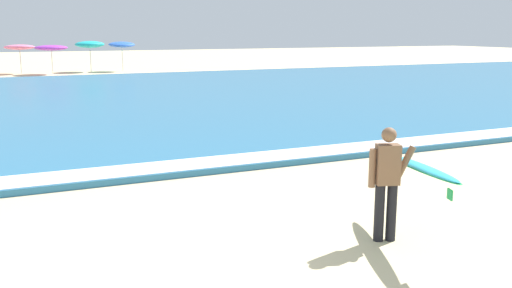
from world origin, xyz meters
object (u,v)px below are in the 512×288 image
beach_umbrella_6 (51,48)px  beach_umbrella_5 (19,47)px  beach_umbrella_7 (90,44)px  beach_umbrella_8 (122,45)px  surfer_with_board (402,174)px

beach_umbrella_6 → beach_umbrella_5: bearing=144.4°
beach_umbrella_6 → beach_umbrella_7: size_ratio=0.99×
beach_umbrella_8 → surfer_with_board: bearing=-94.6°
beach_umbrella_8 → beach_umbrella_6: bearing=-169.6°
surfer_with_board → beach_umbrella_8: (3.00, 37.02, 0.98)m
surfer_with_board → beach_umbrella_8: 37.15m
surfer_with_board → beach_umbrella_7: bearing=88.9°
beach_umbrella_6 → beach_umbrella_7: 3.14m
beach_umbrella_6 → beach_umbrella_8: bearing=10.4°
beach_umbrella_7 → beach_umbrella_8: size_ratio=1.01×
beach_umbrella_5 → beach_umbrella_8: (7.18, -0.51, 0.12)m
beach_umbrella_5 → beach_umbrella_6: beach_umbrella_5 is taller
beach_umbrella_7 → beach_umbrella_8: (2.31, -0.39, -0.03)m
surfer_with_board → beach_umbrella_8: bearing=85.4°
surfer_with_board → beach_umbrella_6: 36.14m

